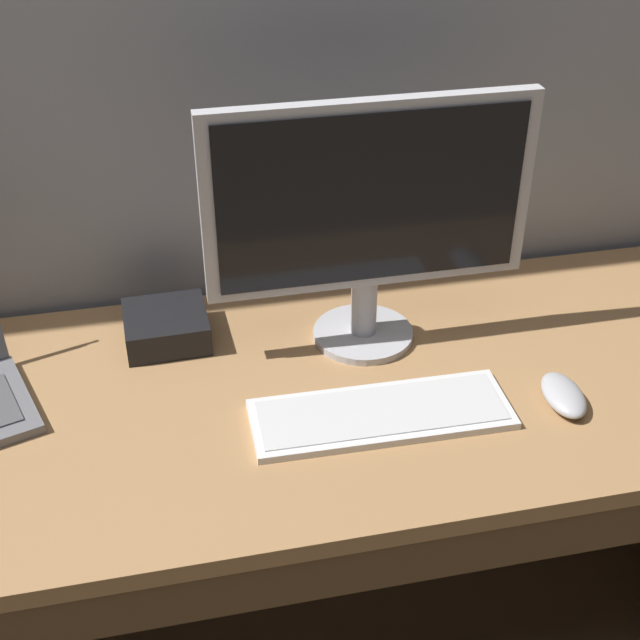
# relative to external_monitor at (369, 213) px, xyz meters

# --- Properties ---
(desk) EXTENTS (1.90, 0.68, 0.73)m
(desk) POSITION_rel_external_monitor_xyz_m (-0.18, -0.13, -0.48)
(desk) COLOR #A87A4C
(desk) RESTS_ON ground
(external_monitor) EXTENTS (0.57, 0.19, 0.46)m
(external_monitor) POSITION_rel_external_monitor_xyz_m (0.00, 0.00, 0.00)
(external_monitor) COLOR #B7B7BC
(external_monitor) RESTS_ON desk
(wired_keyboard) EXTENTS (0.43, 0.16, 0.02)m
(wired_keyboard) POSITION_rel_external_monitor_xyz_m (-0.03, -0.22, -0.26)
(wired_keyboard) COLOR white
(wired_keyboard) RESTS_ON desk
(computer_mouse) EXTENTS (0.07, 0.12, 0.03)m
(computer_mouse) POSITION_rel_external_monitor_xyz_m (0.28, -0.25, -0.25)
(computer_mouse) COLOR #B7B7BC
(computer_mouse) RESTS_ON desk
(external_drive_box) EXTENTS (0.15, 0.15, 0.06)m
(external_drive_box) POSITION_rel_external_monitor_xyz_m (-0.36, 0.08, -0.23)
(external_drive_box) COLOR black
(external_drive_box) RESTS_ON desk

